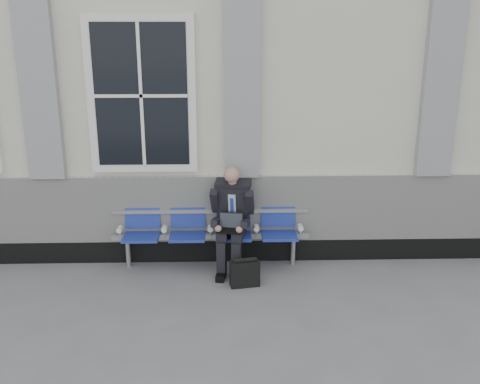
{
  "coord_description": "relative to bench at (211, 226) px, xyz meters",
  "views": [
    {
      "loc": [
        1.38,
        -5.29,
        3.04
      ],
      "look_at": [
        1.56,
        0.9,
        1.15
      ],
      "focal_mm": 40.0,
      "sensor_mm": 36.0,
      "label": 1
    }
  ],
  "objects": [
    {
      "name": "ground",
      "position": [
        -1.18,
        -1.32,
        -0.55
      ],
      "size": [
        70.0,
        70.0,
        0.0
      ],
      "primitive_type": "plane",
      "color": "slate",
      "rests_on": "ground"
    },
    {
      "name": "station_building",
      "position": [
        -1.2,
        2.15,
        1.67
      ],
      "size": [
        14.4,
        4.4,
        4.49
      ],
      "color": "beige",
      "rests_on": "ground"
    },
    {
      "name": "bench",
      "position": [
        0.0,
        0.0,
        0.0
      ],
      "size": [
        2.6,
        0.47,
        0.91
      ],
      "color": "#9EA0A3",
      "rests_on": "ground"
    },
    {
      "name": "businessman",
      "position": [
        0.28,
        -0.13,
        0.2
      ],
      "size": [
        0.58,
        0.78,
        1.39
      ],
      "color": "black",
      "rests_on": "ground"
    },
    {
      "name": "briefcase",
      "position": [
        0.43,
        -0.63,
        -0.38
      ],
      "size": [
        0.38,
        0.21,
        0.37
      ],
      "color": "black",
      "rests_on": "ground"
    }
  ]
}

